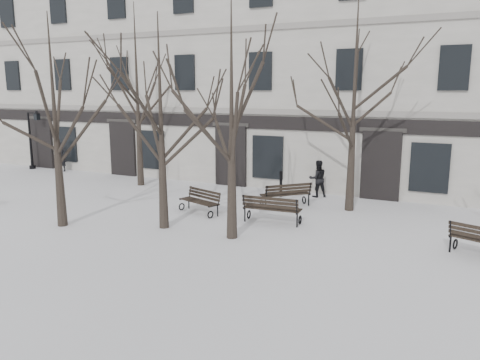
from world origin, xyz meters
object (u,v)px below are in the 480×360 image
Objects in this scene: tree_2 at (231,90)px; lamp_post at (33,135)px; bench_3 at (200,200)px; tree_1 at (160,97)px; bench_1 at (272,208)px; bench_4 at (286,194)px; tree_0 at (53,96)px.

tree_2 is 17.70m from lamp_post.
lamp_post is (-13.77, 4.52, 1.50)m from bench_3.
tree_1 is 3.42× the size of bench_1.
tree_2 is 3.91× the size of bench_4.
lamp_post is (-10.32, 7.98, -2.41)m from tree_0.
bench_4 is at bearing 60.08° from bench_3.
bench_1 is 2.42m from bench_4.
tree_0 is at bearing 23.90° from bench_1.
bench_4 is (2.79, 4.39, -3.82)m from tree_1.
tree_0 is 3.44× the size of bench_1.
tree_0 reaches higher than lamp_post.
tree_1 is 15.34m from lamp_post.
bench_1 is at bearing 75.07° from tree_2.
tree_2 is (5.85, 1.27, 0.18)m from tree_0.
bench_3 is at bearing -4.41° from bench_4.
tree_0 is 3.53m from tree_1.
tree_0 is 1.01× the size of tree_1.
tree_2 is at bearing 42.44° from bench_4.
bench_1 is (3.11, 2.00, -3.81)m from tree_1.
tree_2 is 5.98m from bench_4.
tree_0 is 6.25m from bench_3.
tree_1 is 3.76× the size of bench_3.
tree_2 reaches higher than bench_3.
tree_1 is 3.73× the size of bench_4.
tree_2 is at bearing 71.71° from bench_1.
tree_2 reaches higher than bench_4.
bench_3 is (-2.40, 2.19, -4.08)m from tree_2.
tree_0 reaches higher than bench_3.
tree_1 is 6.45m from bench_4.
tree_1 reaches higher than lamp_post.
bench_1 is 2.95m from bench_3.
bench_4 is (2.62, 2.23, 0.06)m from bench_3.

